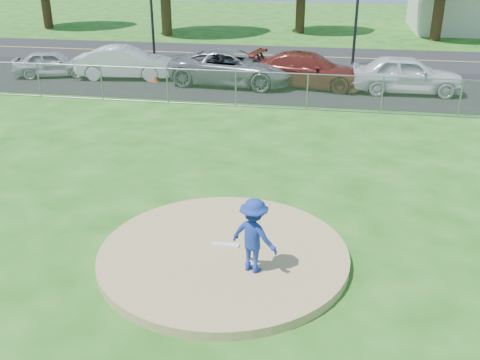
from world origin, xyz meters
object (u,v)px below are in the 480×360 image
object	(u,v)px
traffic_cone	(154,75)
parked_car_silver	(53,63)
pitcher	(254,236)
parked_car_white	(125,63)
traffic_signal_left	(155,0)
parked_car_darkred	(309,70)
parked_car_gray	(232,67)
parked_car_pearl	(407,74)

from	to	relation	value
traffic_cone	parked_car_silver	distance (m)	5.62
pitcher	parked_car_white	size ratio (longest dim) A/B	0.32
parked_car_silver	parked_car_white	bearing A→B (deg)	-104.22
traffic_signal_left	parked_car_darkred	bearing A→B (deg)	-31.64
parked_car_white	parked_car_gray	world-z (taller)	parked_car_gray
pitcher	parked_car_pearl	size ratio (longest dim) A/B	0.31
pitcher	parked_car_silver	world-z (taller)	pitcher
parked_car_silver	parked_car_gray	bearing A→B (deg)	-108.76
traffic_cone	parked_car_gray	xyz separation A→B (m)	(3.97, 0.13, 0.50)
parked_car_gray	parked_car_pearl	distance (m)	8.22
traffic_signal_left	parked_car_pearl	bearing A→B (deg)	-24.20
parked_car_white	parked_car_gray	distance (m)	5.69
pitcher	parked_car_pearl	distance (m)	16.92
parked_car_silver	parked_car_gray	xyz separation A→B (m)	(9.57, -0.12, 0.17)
traffic_cone	traffic_signal_left	bearing A→B (deg)	106.83
parked_car_silver	parked_car_pearl	bearing A→B (deg)	-109.03
traffic_signal_left	pitcher	bearing A→B (deg)	-67.18
parked_car_white	parked_car_silver	bearing A→B (deg)	86.11
parked_car_gray	pitcher	bearing A→B (deg)	-162.48
traffic_cone	parked_car_darkred	bearing A→B (deg)	2.95
traffic_cone	parked_car_gray	distance (m)	4.00
traffic_signal_left	traffic_cone	bearing A→B (deg)	-73.17
parked_car_silver	parked_car_gray	size ratio (longest dim) A/B	0.65
parked_car_darkred	parked_car_gray	bearing A→B (deg)	104.63
traffic_signal_left	parked_car_white	bearing A→B (deg)	-88.05
pitcher	traffic_cone	distance (m)	18.04
traffic_cone	parked_car_pearl	size ratio (longest dim) A/B	0.13
parked_car_gray	parked_car_pearl	size ratio (longest dim) A/B	1.20
parked_car_silver	traffic_signal_left	bearing A→B (deg)	-49.60
parked_car_gray	parked_car_darkred	distance (m)	3.70
traffic_signal_left	parked_car_gray	world-z (taller)	traffic_signal_left
traffic_signal_left	parked_car_pearl	xyz separation A→B (m)	(14.09, -6.33, -2.50)
parked_car_white	parked_car_pearl	world-z (taller)	parked_car_pearl
parked_car_white	parked_car_darkred	distance (m)	9.36
traffic_signal_left	parked_car_gray	xyz separation A→B (m)	(5.87, -6.15, -2.51)
traffic_signal_left	pitcher	world-z (taller)	traffic_signal_left
traffic_cone	parked_car_gray	size ratio (longest dim) A/B	0.11
parked_car_darkred	pitcher	bearing A→B (deg)	-169.54
traffic_cone	parked_car_silver	size ratio (longest dim) A/B	0.17
traffic_signal_left	parked_car_gray	size ratio (longest dim) A/B	0.93
parked_car_gray	parked_car_darkred	size ratio (longest dim) A/B	1.09
pitcher	parked_car_pearl	world-z (taller)	pitcher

